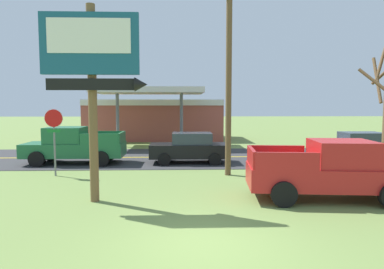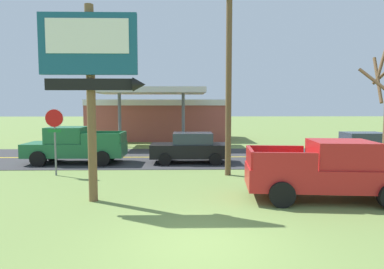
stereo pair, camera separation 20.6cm
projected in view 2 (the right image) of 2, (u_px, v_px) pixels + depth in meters
ground_plane at (200, 245)px, 7.67m from camera, size 180.00×180.00×0.00m
road_asphalt at (190, 157)px, 20.62m from camera, size 140.00×8.00×0.02m
road_centre_line at (190, 157)px, 20.62m from camera, size 126.00×0.20×0.01m
motel_sign at (91, 66)px, 10.75m from camera, size 3.27×0.54×6.25m
stop_sign at (55, 130)px, 15.13m from camera, size 0.80×0.08×2.95m
utility_pole at (229, 64)px, 14.99m from camera, size 2.00×0.26×9.19m
gas_station at (157, 118)px, 31.64m from camera, size 12.00×11.50×4.40m
pickup_red_parked_on_lawn at (329, 171)px, 11.29m from camera, size 5.37×2.63×1.96m
pickup_green_on_road at (75, 146)px, 18.42m from camera, size 5.20×2.24×1.96m
car_silver_mid_lane at (362, 147)px, 18.76m from camera, size 4.20×2.00×1.64m
car_black_far_lane at (191, 148)px, 18.56m from camera, size 4.20×2.00×1.64m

